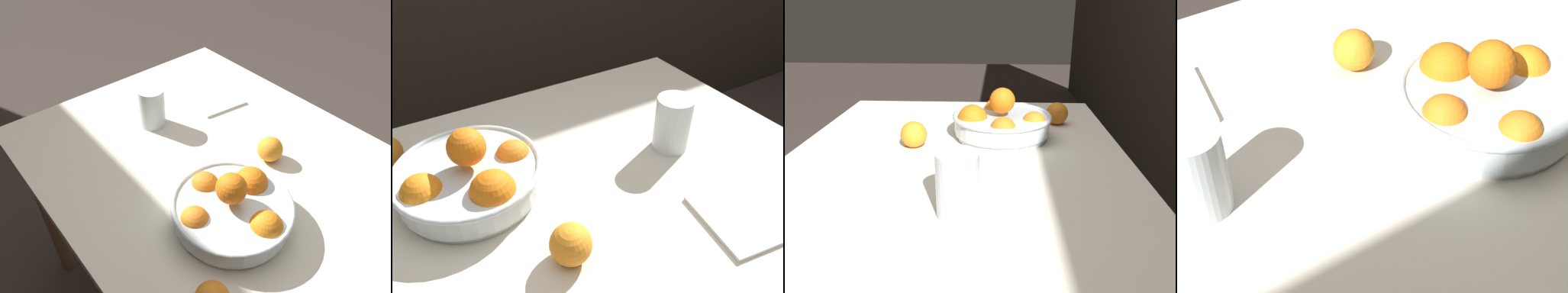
{
  "view_description": "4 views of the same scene",
  "coord_description": "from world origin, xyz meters",
  "views": [
    {
      "loc": [
        -0.54,
        0.54,
        1.45
      ],
      "look_at": [
        0.03,
        0.06,
        0.8
      ],
      "focal_mm": 35.0,
      "sensor_mm": 36.0,
      "label": 1
    },
    {
      "loc": [
        -0.25,
        -0.47,
        1.25
      ],
      "look_at": [
        0.08,
        0.08,
        0.77
      ],
      "focal_mm": 35.0,
      "sensor_mm": 36.0,
      "label": 2
    },
    {
      "loc": [
        0.87,
        0.1,
        1.1
      ],
      "look_at": [
        0.04,
        0.06,
        0.78
      ],
      "focal_mm": 35.0,
      "sensor_mm": 36.0,
      "label": 3
    },
    {
      "loc": [
        0.41,
        0.65,
        1.37
      ],
      "look_at": [
        0.04,
        0.11,
        0.77
      ],
      "focal_mm": 60.0,
      "sensor_mm": 36.0,
      "label": 4
    }
  ],
  "objects": [
    {
      "name": "fruit_bowl",
      "position": [
        -0.16,
        0.11,
        0.77
      ],
      "size": [
        0.28,
        0.28,
        0.14
      ],
      "color": "silver",
      "rests_on": "dining_table"
    },
    {
      "name": "dining_table",
      "position": [
        0.0,
        0.0,
        0.64
      ],
      "size": [
        1.11,
        0.87,
        0.73
      ],
      "color": "beige",
      "rests_on": "ground_plane"
    },
    {
      "name": "napkin",
      "position": [
        0.26,
        -0.2,
        0.73
      ],
      "size": [
        0.21,
        0.18,
        0.01
      ],
      "primitive_type": "cube",
      "rotation": [
        0.0,
        0.0,
        -0.14
      ],
      "color": "white",
      "rests_on": "dining_table"
    },
    {
      "name": "orange_loose_near_bowl",
      "position": [
        -0.08,
        -0.12,
        0.76
      ],
      "size": [
        0.07,
        0.07,
        0.07
      ],
      "primitive_type": "sphere",
      "color": "orange",
      "rests_on": "dining_table"
    },
    {
      "name": "juice_glass",
      "position": [
        0.26,
        0.03,
        0.78
      ],
      "size": [
        0.08,
        0.08,
        0.12
      ],
      "color": "#F4A314",
      "rests_on": "dining_table"
    }
  ]
}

